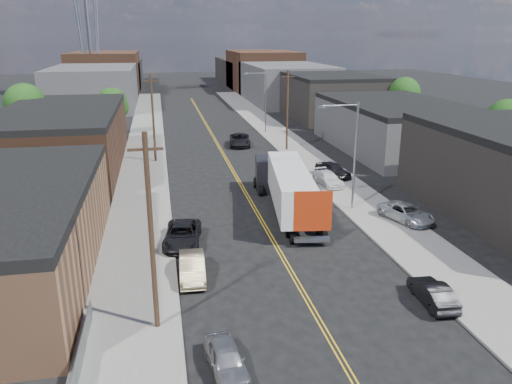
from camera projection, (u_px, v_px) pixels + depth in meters
name	position (u px, v px, depth m)	size (l,w,h in m)	color
ground	(212.00, 135.00, 73.34)	(260.00, 260.00, 0.00)	black
centerline	(226.00, 159.00, 59.30)	(0.32, 120.00, 0.01)	gold
sidewalk_left	(144.00, 162.00, 57.55)	(5.00, 140.00, 0.15)	slate
sidewalk_right	(303.00, 155.00, 61.01)	(5.00, 140.00, 0.15)	slate
warehouse_brown	(62.00, 139.00, 54.10)	(12.00, 26.00, 6.60)	#482C1D
industrial_right_b	(396.00, 126.00, 63.32)	(14.00, 24.00, 6.10)	#3A3A3D
industrial_right_c	(329.00, 96.00, 87.43)	(14.00, 22.00, 7.60)	black
skyline_left_a	(95.00, 87.00, 101.26)	(16.00, 30.00, 8.00)	#3A3A3D
skyline_right_a	(286.00, 83.00, 108.53)	(16.00, 30.00, 8.00)	#3A3A3D
skyline_left_b	(106.00, 73.00, 124.35)	(16.00, 26.00, 10.00)	#482C1D
skyline_right_b	(263.00, 71.00, 131.63)	(16.00, 26.00, 10.00)	#482C1D
skyline_left_c	(113.00, 73.00, 143.52)	(16.00, 40.00, 7.00)	black
skyline_right_c	(249.00, 71.00, 150.80)	(16.00, 40.00, 7.00)	black
streetlight_near	(351.00, 148.00, 40.36)	(3.39, 0.25, 9.00)	gray
streetlight_far	(263.00, 97.00, 73.12)	(3.39, 0.25, 9.00)	gray
utility_pole_left_near	(151.00, 234.00, 23.50)	(1.60, 0.26, 10.00)	black
utility_pole_left_far	(153.00, 118.00, 56.26)	(1.60, 0.26, 10.00)	black
utility_pole_right	(287.00, 110.00, 62.05)	(1.60, 0.26, 10.00)	black
tree_left_mid	(26.00, 106.00, 62.65)	(5.10, 5.04, 8.37)	black
tree_left_far	(113.00, 104.00, 71.30)	(4.35, 4.20, 6.97)	black
tree_right_near	(507.00, 122.00, 54.88)	(4.60, 4.48, 7.44)	black
tree_right_far	(405.00, 95.00, 77.25)	(4.85, 4.76, 7.91)	black
semi_truck	(285.00, 184.00, 41.13)	(4.28, 15.78, 4.05)	silver
car_left_a	(226.00, 359.00, 21.66)	(1.50, 3.73, 1.27)	gray
car_left_b	(192.00, 267.00, 30.04)	(1.50, 4.30, 1.42)	#877758
car_left_c	(182.00, 235.00, 34.83)	(2.42, 5.25, 1.46)	black
car_right_oncoming	(433.00, 293.00, 27.19)	(1.35, 3.87, 1.28)	black
car_right_lot_a	(406.00, 213.00, 38.91)	(2.21, 4.79, 1.33)	silver
car_right_lot_b	(328.00, 178.00, 48.34)	(1.78, 4.37, 1.27)	silver
car_right_lot_c	(333.00, 170.00, 51.00)	(1.78, 4.43, 1.51)	black
car_ahead_truck	(240.00, 140.00, 65.93)	(2.62, 5.68, 1.58)	black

